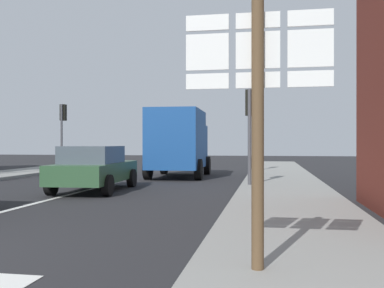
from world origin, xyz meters
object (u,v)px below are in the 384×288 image
Objects in this scene: delivery_truck at (179,141)px; traffic_light_far_right at (256,127)px; route_sign_post at (258,104)px; sedan_far at (94,168)px; traffic_light_near_right at (250,115)px; traffic_light_far_left at (63,122)px.

delivery_truck is 1.56× the size of traffic_light_far_right.
route_sign_post reaches higher than delivery_truck.
sedan_far is 6.40m from delivery_truck.
sedan_far is at bearing -117.79° from traffic_light_far_right.
traffic_light_near_right is (-0.52, 10.17, 0.53)m from route_sign_post.
traffic_light_near_right is at bearing -90.00° from traffic_light_far_right.
traffic_light_near_right is (4.96, 1.77, 1.78)m from sedan_far.
traffic_light_far_right is (4.96, 9.42, 1.64)m from sedan_far.
traffic_light_far_right reaches higher than route_sign_post.
delivery_truck reaches higher than sedan_far.
traffic_light_near_right reaches higher than route_sign_post.
traffic_light_far_left reaches higher than traffic_light_near_right.
traffic_light_near_right is 0.92× the size of traffic_light_far_left.
traffic_light_far_left reaches higher than traffic_light_far_right.
sedan_far is at bearing -58.01° from traffic_light_far_left.
delivery_truck is 1.58× the size of route_sign_post.
traffic_light_far_left is at bearing 145.60° from traffic_light_near_right.
sedan_far is 10.83m from traffic_light_far_left.
traffic_light_far_right is at bearing 2.13° from traffic_light_far_left.
sedan_far is 1.25× the size of traffic_light_near_right.
delivery_truck is 1.36× the size of traffic_light_far_left.
traffic_light_far_right is at bearing 62.21° from sedan_far.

